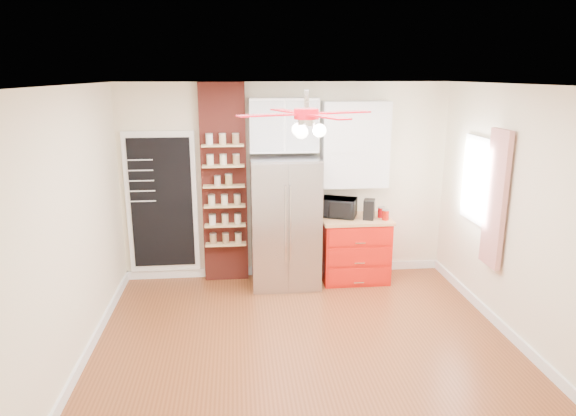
{
  "coord_description": "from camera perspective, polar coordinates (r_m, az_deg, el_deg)",
  "views": [
    {
      "loc": [
        -0.68,
        -4.92,
        2.8
      ],
      "look_at": [
        -0.09,
        0.9,
        1.27
      ],
      "focal_mm": 32.0,
      "sensor_mm": 36.0,
      "label": 1
    }
  ],
  "objects": [
    {
      "name": "brick_pillar",
      "position": [
        7.0,
        -7.1,
        2.62
      ],
      "size": [
        0.6,
        0.16,
        2.7
      ],
      "primitive_type": "cube",
      "color": "maroon",
      "rests_on": "floor"
    },
    {
      "name": "wall_right",
      "position": [
        5.91,
        24.13,
        -0.83
      ],
      "size": [
        0.02,
        4.0,
        2.7
      ],
      "primitive_type": "cube",
      "color": "beige",
      "rests_on": "floor"
    },
    {
      "name": "ceiling",
      "position": [
        4.97,
        2.1,
        13.52
      ],
      "size": [
        4.5,
        4.5,
        0.0
      ],
      "primitive_type": "plane",
      "color": "white",
      "rests_on": "wall_back"
    },
    {
      "name": "wall_left",
      "position": [
        5.37,
        -22.6,
        -2.15
      ],
      "size": [
        0.02,
        4.0,
        2.7
      ],
      "primitive_type": "cube",
      "color": "beige",
      "rests_on": "floor"
    },
    {
      "name": "fridge",
      "position": [
        6.86,
        -0.32,
        -1.61
      ],
      "size": [
        0.9,
        0.7,
        1.75
      ],
      "primitive_type": "cube",
      "color": "#A6A7AB",
      "rests_on": "floor"
    },
    {
      "name": "toaster_oven",
      "position": [
        7.04,
        5.64,
        0.07
      ],
      "size": [
        0.55,
        0.47,
        0.26
      ],
      "primitive_type": "imported",
      "rotation": [
        0.0,
        0.0,
        -0.37
      ],
      "color": "black",
      "rests_on": "red_cabinet"
    },
    {
      "name": "wall_front",
      "position": [
        3.33,
        6.68,
        -11.23
      ],
      "size": [
        4.5,
        0.02,
        2.7
      ],
      "primitive_type": "cube",
      "color": "beige",
      "rests_on": "floor"
    },
    {
      "name": "red_cabinet",
      "position": [
        7.19,
        7.39,
        -4.5
      ],
      "size": [
        0.94,
        0.64,
        0.9
      ],
      "color": "red",
      "rests_on": "floor"
    },
    {
      "name": "ceiling_fan",
      "position": [
        4.98,
        2.07,
        10.35
      ],
      "size": [
        1.4,
        1.4,
        0.44
      ],
      "color": "silver",
      "rests_on": "ceiling"
    },
    {
      "name": "wall_back",
      "position": [
        7.11,
        -0.21,
        2.92
      ],
      "size": [
        4.5,
        0.02,
        2.7
      ],
      "primitive_type": "cube",
      "color": "beige",
      "rests_on": "floor"
    },
    {
      "name": "pantry_jar_beans",
      "position": [
        6.82,
        -6.61,
        3.11
      ],
      "size": [
        0.12,
        0.12,
        0.14
      ],
      "primitive_type": "cylinder",
      "rotation": [
        0.0,
        0.0,
        -0.37
      ],
      "color": "olive",
      "rests_on": "brick_pillar"
    },
    {
      "name": "upper_shelf_unit",
      "position": [
        7.02,
        7.46,
        7.0
      ],
      "size": [
        0.9,
        0.3,
        1.15
      ],
      "primitive_type": "cube",
      "color": "white",
      "rests_on": "wall_back"
    },
    {
      "name": "window",
      "position": [
        6.63,
        20.37,
        2.9
      ],
      "size": [
        0.04,
        0.75,
        1.05
      ],
      "primitive_type": "cube",
      "color": "white",
      "rests_on": "wall_right"
    },
    {
      "name": "coffee_maker",
      "position": [
        6.98,
        9.0,
        -0.15
      ],
      "size": [
        0.2,
        0.23,
        0.27
      ],
      "primitive_type": "cube",
      "rotation": [
        0.0,
        0.0,
        -0.35
      ],
      "color": "black",
      "rests_on": "red_cabinet"
    },
    {
      "name": "canister_left",
      "position": [
        6.99,
        10.77,
        -0.79
      ],
      "size": [
        0.1,
        0.1,
        0.13
      ],
      "primitive_type": "cylinder",
      "rotation": [
        0.0,
        0.0,
        0.16
      ],
      "color": "#AA1309",
      "rests_on": "red_cabinet"
    },
    {
      "name": "pantry_jar_oats",
      "position": [
        6.82,
        -7.85,
        2.99
      ],
      "size": [
        0.08,
        0.08,
        0.12
      ],
      "primitive_type": "cylinder",
      "rotation": [
        0.0,
        0.0,
        0.02
      ],
      "color": "#C5AE96",
      "rests_on": "brick_pillar"
    },
    {
      "name": "floor",
      "position": [
        5.7,
        1.84,
        -14.72
      ],
      "size": [
        4.5,
        4.5,
        0.0
      ],
      "primitive_type": "plane",
      "color": "brown",
      "rests_on": "ground"
    },
    {
      "name": "canister_right",
      "position": [
        7.1,
        10.34,
        -0.5
      ],
      "size": [
        0.11,
        0.11,
        0.14
      ],
      "primitive_type": "cylinder",
      "rotation": [
        0.0,
        0.0,
        0.08
      ],
      "color": "#B60A0D",
      "rests_on": "red_cabinet"
    },
    {
      "name": "chalkboard",
      "position": [
        7.17,
        -13.84,
        0.54
      ],
      "size": [
        0.95,
        0.05,
        1.95
      ],
      "color": "white",
      "rests_on": "wall_back"
    },
    {
      "name": "upper_glass_cabinet",
      "position": [
        6.81,
        -0.49,
        9.22
      ],
      "size": [
        0.9,
        0.35,
        0.7
      ],
      "primitive_type": "cube",
      "color": "white",
      "rests_on": "wall_back"
    },
    {
      "name": "curtain",
      "position": [
        6.15,
        22.07,
        0.91
      ],
      "size": [
        0.06,
        0.4,
        1.55
      ],
      "primitive_type": "cube",
      "color": "#B22217",
      "rests_on": "wall_right"
    }
  ]
}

